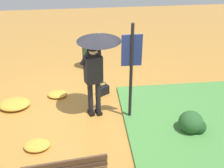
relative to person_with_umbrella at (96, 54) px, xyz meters
The scene contains 9 objects.
ground_plane 1.58m from the person_with_umbrella, behind, with size 18.00×18.00×0.00m, color #B27A33.
person_with_umbrella is the anchor object (origin of this frame).
info_sign_post 0.78m from the person_with_umbrella, 18.60° to the right, with size 0.44×0.07×2.30m.
handbag 1.65m from the person_with_umbrella, 76.26° to the left, with size 0.33×0.28×0.37m.
trash_bin 2.68m from the person_with_umbrella, 92.50° to the left, with size 0.42×0.42×0.83m.
shrub_cluster 2.58m from the person_with_umbrella, 25.09° to the right, with size 0.59×0.54×0.48m.
leaf_pile_near_person 2.56m from the person_with_umbrella, 167.40° to the left, with size 0.76×0.61×0.17m.
leaf_pile_by_bench 2.00m from the person_with_umbrella, 139.78° to the left, with size 0.51×0.41×0.11m.
leaf_pile_far_path 2.29m from the person_with_umbrella, 140.25° to the right, with size 0.54×0.43×0.12m.
Camera 1 is at (0.01, -5.98, 4.24)m, focal length 48.20 mm.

